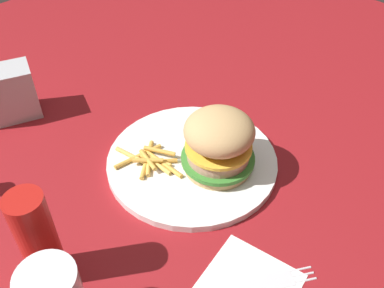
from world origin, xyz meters
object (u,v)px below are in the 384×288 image
(napkin_dispenser, at_px, (8,93))
(fork, at_px, (249,285))
(sandwich, at_px, (219,142))
(ketchup_bottle, at_px, (38,239))
(plate, at_px, (192,161))
(napkin, at_px, (248,286))
(fries_pile, at_px, (150,160))

(napkin_dispenser, bearing_deg, fork, 114.84)
(sandwich, height_order, ketchup_bottle, ketchup_bottle)
(plate, bearing_deg, napkin_dispenser, -156.44)
(napkin, xyz_separation_m, ketchup_bottle, (-0.19, -0.16, 0.07))
(sandwich, xyz_separation_m, napkin, (0.16, -0.12, -0.06))
(napkin, bearing_deg, ketchup_bottle, -139.60)
(napkin, bearing_deg, plate, 152.75)
(fries_pile, distance_m, napkin_dispenser, 0.29)
(napkin, height_order, fork, fork)
(fries_pile, height_order, fork, fries_pile)
(napkin, distance_m, ketchup_bottle, 0.25)
(plate, xyz_separation_m, ketchup_bottle, (0.01, -0.26, 0.06))
(plate, relative_size, napkin_dispenser, 2.87)
(fries_pile, bearing_deg, napkin, -11.99)
(fork, bearing_deg, napkin, -121.86)
(sandwich, xyz_separation_m, ketchup_bottle, (-0.03, -0.28, 0.01))
(ketchup_bottle, bearing_deg, plate, 92.70)
(fork, bearing_deg, sandwich, 143.90)
(sandwich, height_order, fork, sandwich)
(plate, bearing_deg, fries_pile, -127.68)
(plate, distance_m, ketchup_bottle, 0.27)
(napkin, relative_size, ketchup_bottle, 0.79)
(napkin_dispenser, height_order, ketchup_bottle, ketchup_bottle)
(napkin_dispenser, xyz_separation_m, ketchup_bottle, (0.33, -0.12, 0.02))
(sandwich, relative_size, napkin, 1.02)
(fries_pile, height_order, napkin_dispenser, napkin_dispenser)
(napkin, height_order, napkin_dispenser, napkin_dispenser)
(fork, relative_size, napkin_dispenser, 1.68)
(sandwich, distance_m, fork, 0.21)
(plate, xyz_separation_m, napkin_dispenser, (-0.31, -0.14, 0.04))
(fries_pile, distance_m, napkin, 0.24)
(ketchup_bottle, bearing_deg, napkin_dispenser, 159.08)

